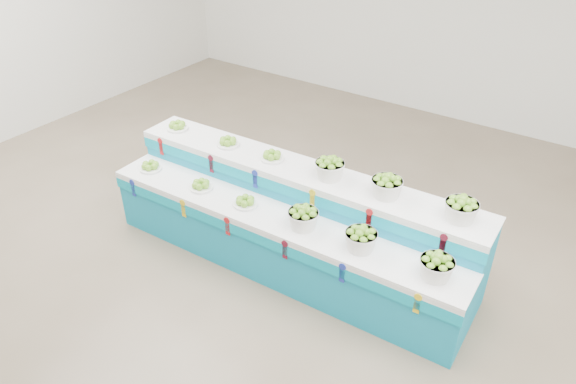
% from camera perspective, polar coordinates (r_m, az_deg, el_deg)
% --- Properties ---
extents(ground, '(10.00, 10.00, 0.00)m').
position_cam_1_polar(ground, '(5.71, -4.05, -8.87)').
color(ground, brown).
rests_on(ground, ground).
extents(display_stand, '(4.02, 1.15, 1.02)m').
position_cam_1_polar(display_stand, '(5.59, 0.00, -3.10)').
color(display_stand, '#118CB6').
rests_on(display_stand, ground).
extents(plate_lower_left, '(0.26, 0.26, 0.10)m').
position_cam_1_polar(plate_lower_left, '(6.24, -14.45, 2.73)').
color(plate_lower_left, white).
rests_on(plate_lower_left, display_stand).
extents(plate_lower_mid, '(0.26, 0.26, 0.10)m').
position_cam_1_polar(plate_lower_mid, '(5.77, -9.26, 0.80)').
color(plate_lower_mid, white).
rests_on(plate_lower_mid, display_stand).
extents(plate_lower_right, '(0.26, 0.26, 0.10)m').
position_cam_1_polar(plate_lower_right, '(5.45, -4.57, -0.96)').
color(plate_lower_right, white).
rests_on(plate_lower_right, display_stand).
extents(basket_lower_left, '(0.30, 0.30, 0.22)m').
position_cam_1_polar(basket_lower_left, '(5.09, 1.62, -2.72)').
color(basket_lower_left, silver).
rests_on(basket_lower_left, display_stand).
extents(basket_lower_mid, '(0.30, 0.30, 0.22)m').
position_cam_1_polar(basket_lower_mid, '(4.87, 7.77, -4.94)').
color(basket_lower_mid, silver).
rests_on(basket_lower_mid, display_stand).
extents(basket_lower_right, '(0.30, 0.30, 0.22)m').
position_cam_1_polar(basket_lower_right, '(4.70, 15.54, -7.64)').
color(basket_lower_right, silver).
rests_on(basket_lower_right, display_stand).
extents(plate_upper_left, '(0.26, 0.26, 0.10)m').
position_cam_1_polar(plate_upper_left, '(6.40, -11.70, 6.95)').
color(plate_upper_left, white).
rests_on(plate_upper_left, display_stand).
extents(plate_upper_mid, '(0.26, 0.26, 0.10)m').
position_cam_1_polar(plate_upper_mid, '(5.95, -6.42, 5.38)').
color(plate_upper_mid, white).
rests_on(plate_upper_mid, display_stand).
extents(plate_upper_right, '(0.26, 0.26, 0.10)m').
position_cam_1_polar(plate_upper_right, '(5.63, -1.71, 3.93)').
color(plate_upper_right, white).
rests_on(plate_upper_right, display_stand).
extents(basket_upper_left, '(0.30, 0.30, 0.22)m').
position_cam_1_polar(basket_upper_left, '(5.30, 4.46, 2.55)').
color(basket_upper_left, silver).
rests_on(basket_upper_left, display_stand).
extents(basket_upper_mid, '(0.30, 0.30, 0.22)m').
position_cam_1_polar(basket_upper_mid, '(5.08, 10.46, 0.65)').
color(basket_upper_mid, silver).
rests_on(basket_upper_mid, display_stand).
extents(basket_upper_right, '(0.30, 0.30, 0.22)m').
position_cam_1_polar(basket_upper_right, '(4.92, 17.95, -1.72)').
color(basket_upper_right, silver).
rests_on(basket_upper_right, display_stand).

